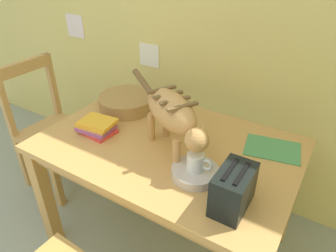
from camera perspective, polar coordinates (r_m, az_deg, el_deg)
wall_rear at (r=1.98m, az=7.54°, el=20.46°), size 4.90×0.11×2.50m
dining_table at (r=1.61m, az=0.00°, el=-5.77°), size 1.28×0.86×0.74m
cat at (r=1.38m, az=0.89°, el=2.27°), size 0.61×0.39×0.31m
saucer_bowl at (r=1.35m, az=5.06°, el=-8.60°), size 0.21×0.21×0.04m
coffee_mug at (r=1.31m, az=5.32°, el=-6.67°), size 0.12×0.08×0.08m
magazine at (r=1.60m, az=18.89°, el=-4.04°), size 0.29×0.24×0.01m
book_stack at (r=1.67m, az=-13.09°, el=-0.08°), size 0.20×0.16×0.07m
wicker_basket at (r=1.88m, az=-7.72°, el=4.52°), size 0.34×0.34×0.08m
toaster at (r=1.19m, az=12.06°, el=-11.49°), size 0.12×0.20×0.18m
wooden_chair_far at (r=2.35m, az=-21.02°, el=-0.54°), size 0.44×0.44×0.93m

